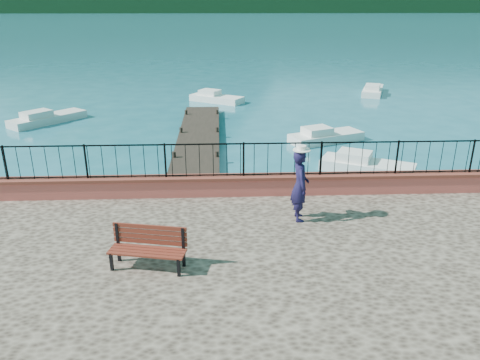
{
  "coord_description": "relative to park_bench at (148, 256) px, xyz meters",
  "views": [
    {
      "loc": [
        -0.96,
        -8.8,
        6.45
      ],
      "look_at": [
        -0.48,
        2.0,
        2.3
      ],
      "focal_mm": 35.0,
      "sensor_mm": 36.0,
      "label": 1
    }
  ],
  "objects": [
    {
      "name": "ground",
      "position": [
        2.49,
        0.18,
        -1.47
      ],
      "size": [
        2000.0,
        2000.0,
        0.0
      ],
      "primitive_type": "plane",
      "color": "#19596B",
      "rests_on": "ground"
    },
    {
      "name": "parapet",
      "position": [
        2.49,
        3.88,
        0.02
      ],
      "size": [
        28.0,
        0.46,
        0.58
      ],
      "primitive_type": "cube",
      "color": "#C35046",
      "rests_on": "promenade"
    },
    {
      "name": "railing",
      "position": [
        2.49,
        3.88,
        0.78
      ],
      "size": [
        27.0,
        0.05,
        0.95
      ],
      "primitive_type": "cube",
      "color": "black",
      "rests_on": "parapet"
    },
    {
      "name": "dock",
      "position": [
        0.49,
        12.18,
        -1.32
      ],
      "size": [
        2.0,
        16.0,
        0.3
      ],
      "primitive_type": "cube",
      "color": "#2D231C",
      "rests_on": "ground"
    },
    {
      "name": "companion_hill",
      "position": [
        222.49,
        560.18,
        -1.47
      ],
      "size": [
        448.0,
        384.0,
        180.0
      ],
      "primitive_type": "ellipsoid",
      "color": "#142D23",
      "rests_on": "ground"
    },
    {
      "name": "park_bench",
      "position": [
        0.0,
        0.0,
        0.0
      ],
      "size": [
        1.67,
        0.84,
        0.89
      ],
      "rotation": [
        0.0,
        0.0,
        -0.2
      ],
      "color": "black",
      "rests_on": "promenade"
    },
    {
      "name": "person",
      "position": [
        3.52,
        2.19,
        0.65
      ],
      "size": [
        0.45,
        0.68,
        1.85
      ],
      "primitive_type": "imported",
      "rotation": [
        0.0,
        0.0,
        1.58
      ],
      "color": "black",
      "rests_on": "promenade"
    },
    {
      "name": "hat",
      "position": [
        3.52,
        2.19,
        1.63
      ],
      "size": [
        0.44,
        0.44,
        0.12
      ],
      "primitive_type": "cylinder",
      "color": "white",
      "rests_on": "person"
    },
    {
      "name": "boat_1",
      "position": [
        7.44,
        8.89,
        -1.07
      ],
      "size": [
        3.83,
        2.85,
        0.8
      ],
      "primitive_type": "cube",
      "rotation": [
        0.0,
        0.0,
        -0.48
      ],
      "color": "silver",
      "rests_on": "ground"
    },
    {
      "name": "boat_2",
      "position": [
        6.73,
        13.27,
        -1.07
      ],
      "size": [
        3.87,
        2.58,
        0.8
      ],
      "primitive_type": "cube",
      "rotation": [
        0.0,
        0.0,
        0.39
      ],
      "color": "silver",
      "rests_on": "ground"
    },
    {
      "name": "boat_3",
      "position": [
        -8.17,
        17.76,
        -1.07
      ],
      "size": [
        3.75,
        4.11,
        0.8
      ],
      "primitive_type": "cube",
      "rotation": [
        0.0,
        0.0,
        0.87
      ],
      "color": "silver",
      "rests_on": "ground"
    },
    {
      "name": "boat_4",
      "position": [
        1.35,
        23.18,
        -1.07
      ],
      "size": [
        3.81,
        3.08,
        0.8
      ],
      "primitive_type": "cube",
      "rotation": [
        0.0,
        0.0,
        -0.57
      ],
      "color": "white",
      "rests_on": "ground"
    },
    {
      "name": "boat_5",
      "position": [
        12.94,
        25.69,
        -1.07
      ],
      "size": [
        2.68,
        4.25,
        0.8
      ],
      "primitive_type": "cube",
      "rotation": [
        0.0,
        0.0,
        1.2
      ],
      "color": "silver",
      "rests_on": "ground"
    }
  ]
}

